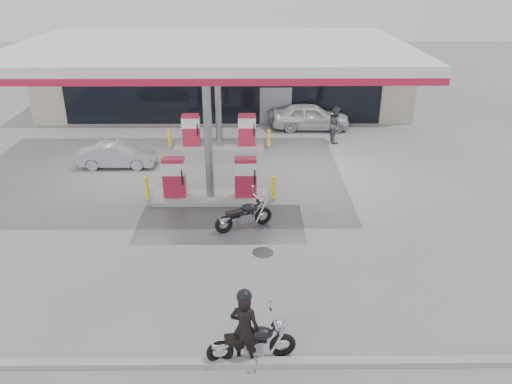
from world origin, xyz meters
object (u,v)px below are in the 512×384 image
hatchback_silver (117,155)px  parked_motorcycle (245,216)px  main_motorcycle (253,343)px  sedan_white (311,116)px  pump_island_near (210,183)px  biker_main (245,328)px  pump_island_far (219,135)px  attendant (336,124)px  parked_car_left (108,105)px  parked_car_right (308,114)px

hatchback_silver → parked_motorcycle: bearing=-135.4°
main_motorcycle → parked_motorcycle: bearing=83.6°
sedan_white → pump_island_near: bearing=152.8°
pump_island_near → biker_main: biker_main is taller
pump_island_far → sedan_white: size_ratio=1.20×
main_motorcycle → pump_island_near: bearing=91.8°
attendant → parked_car_left: attendant is taller
parked_car_right → pump_island_far: bearing=135.0°
biker_main → sedan_white: 18.35m
pump_island_near → sedan_white: size_ratio=1.20×
biker_main → hatchback_silver: (-6.01, 12.42, -0.38)m
biker_main → attendant: attendant is taller
biker_main → sedan_white: size_ratio=0.44×
main_motorcycle → parked_car_right: 19.06m
pump_island_far → parked_car_left: (-7.13, 6.00, -0.06)m
biker_main → parked_car_right: biker_main is taller
pump_island_far → hatchback_silver: bearing=-152.2°
biker_main → parked_car_left: biker_main is taller
parked_motorcycle → main_motorcycle: bearing=-111.9°
pump_island_far → parked_car_left: 9.32m
pump_island_near → parked_motorcycle: pump_island_near is taller
sedan_white → parked_car_left: bearing=77.9°
sedan_white → hatchback_silver: 11.01m
parked_motorcycle → hatchback_silver: bearing=110.6°
attendant → pump_island_far: bearing=95.9°
pump_island_near → parked_car_right: bearing=64.0°
biker_main → sedan_white: bearing=-87.8°
pump_island_far → attendant: (6.00, 1.00, 0.24)m
pump_island_far → sedan_white: 5.89m
parked_motorcycle → sedan_white: 12.08m
pump_island_far → hatchback_silver: pump_island_far is taller
parked_car_left → pump_island_far: bearing=-123.0°
pump_island_near → main_motorcycle: (1.67, -8.79, -0.22)m
parked_car_right → parked_car_left: bearing=86.2°
pump_island_far → parked_car_right: pump_island_far is taller
pump_island_near → pump_island_far: same height
attendant → hatchback_silver: bearing=104.3°
hatchback_silver → parked_car_right: parked_car_right is taller
main_motorcycle → hatchback_silver: size_ratio=0.62×
parked_motorcycle → pump_island_near: bearing=96.2°
attendant → parked_car_left: bearing=65.6°
main_motorcycle → parked_car_left: (-8.80, 20.79, 0.17)m
sedan_white → parked_car_right: 0.81m
parked_motorcycle → biker_main: bearing=-113.6°
pump_island_far → hatchback_silver: (-4.54, -2.40, -0.14)m
biker_main → parked_motorcycle: (-0.08, 6.48, -0.45)m
pump_island_near → parked_car_left: 13.96m
biker_main → hatchback_silver: 13.81m
pump_island_far → attendant: size_ratio=2.71×
parked_motorcycle → parked_car_left: bearing=96.3°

